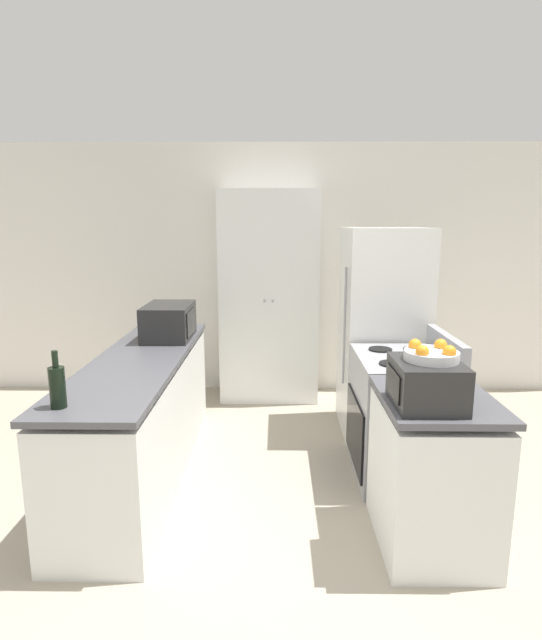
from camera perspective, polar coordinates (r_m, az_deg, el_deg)
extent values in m
plane|color=#A89E89|center=(2.78, -0.48, -29.52)|extent=(14.00, 14.00, 0.00)
cube|color=silver|center=(5.33, 0.18, 5.70)|extent=(7.00, 0.06, 2.60)
cube|color=silver|center=(3.77, -14.46, -11.10)|extent=(0.58, 2.27, 0.81)
cube|color=#4C4C51|center=(3.62, -14.81, -4.38)|extent=(0.60, 2.31, 0.04)
cube|color=silver|center=(3.07, 17.88, -16.66)|extent=(0.58, 0.75, 0.81)
cube|color=#4C4C51|center=(2.89, 18.43, -8.60)|extent=(0.60, 0.76, 0.04)
cube|color=white|center=(5.06, -0.22, 2.64)|extent=(0.98, 0.49, 2.12)
sphere|color=#B2B2B7|center=(4.81, -0.75, 2.19)|extent=(0.03, 0.03, 0.03)
sphere|color=#B2B2B7|center=(4.81, 0.21, 2.18)|extent=(0.03, 0.03, 0.03)
cube|color=#9E9EA3|center=(3.76, 14.62, -10.59)|extent=(0.64, 0.79, 0.88)
cube|color=black|center=(3.74, 9.53, -12.33)|extent=(0.02, 0.70, 0.48)
cube|color=#9E9EA3|center=(3.68, 19.41, -2.83)|extent=(0.06, 0.75, 0.16)
cylinder|color=black|center=(3.41, 13.66, -4.88)|extent=(0.17, 0.17, 0.01)
cylinder|color=black|center=(3.77, 12.38, -3.29)|extent=(0.17, 0.17, 0.01)
cylinder|color=black|center=(3.48, 17.78, -4.80)|extent=(0.17, 0.17, 0.01)
cylinder|color=black|center=(3.83, 16.14, -3.24)|extent=(0.17, 0.17, 0.01)
cube|color=white|center=(4.40, 12.57, -1.30)|extent=(0.67, 0.76, 1.76)
cylinder|color=gray|center=(4.12, 8.41, -0.74)|extent=(0.02, 0.02, 0.97)
cube|color=black|center=(4.11, -11.61, -0.15)|extent=(0.36, 0.53, 0.28)
cube|color=black|center=(4.04, -9.16, -0.27)|extent=(0.01, 0.33, 0.20)
cylinder|color=black|center=(2.77, -23.22, -7.11)|extent=(0.08, 0.08, 0.21)
cylinder|color=black|center=(2.73, -23.46, -4.12)|extent=(0.03, 0.03, 0.09)
cube|color=black|center=(2.70, 17.38, -6.93)|extent=(0.33, 0.39, 0.24)
cube|color=black|center=(2.65, 13.80, -7.04)|extent=(0.01, 0.27, 0.14)
cylinder|color=silver|center=(2.68, 17.84, -3.89)|extent=(0.28, 0.28, 0.05)
sphere|color=orange|center=(2.75, 18.82, -2.73)|extent=(0.07, 0.07, 0.07)
sphere|color=orange|center=(2.71, 16.13, -2.77)|extent=(0.07, 0.07, 0.07)
sphere|color=orange|center=(2.59, 16.91, -3.48)|extent=(0.07, 0.07, 0.07)
sphere|color=orange|center=(2.63, 19.71, -3.43)|extent=(0.07, 0.07, 0.07)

